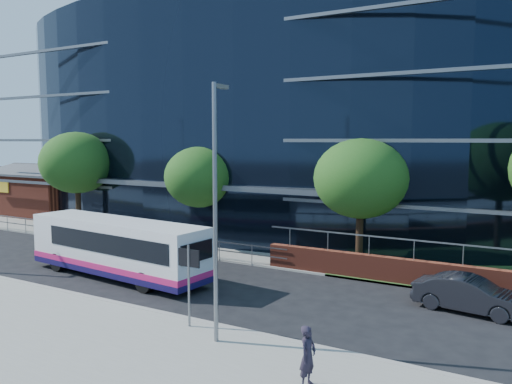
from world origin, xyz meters
The scene contains 17 objects.
ground centered at (0.00, 0.00, 0.00)m, with size 200.00×200.00×0.00m, color black.
pavement_near centered at (0.00, -5.00, 0.07)m, with size 80.00×8.00×0.15m, color gray.
kerb centered at (0.00, -1.00, 0.08)m, with size 80.00×0.25×0.16m, color gray.
yellow_line_outer centered at (0.00, -0.80, 0.01)m, with size 80.00×0.08×0.01m, color gold.
yellow_line_inner centered at (0.00, -0.65, 0.01)m, with size 80.00×0.08×0.01m, color gold.
far_forecourt centered at (-6.00, 11.00, 0.05)m, with size 50.00×8.00×0.10m, color gray.
glass_office centered at (-4.00, 20.85, 8.00)m, with size 44.00×23.10×16.00m.
brick_pavilion centered at (-22.00, 13.50, 1.94)m, with size 8.60×6.66×4.40m.
guard_railings centered at (-8.00, 7.00, 0.82)m, with size 24.00×0.05×1.10m.
street_sign centered at (4.50, -1.59, 2.15)m, with size 0.85×0.09×2.80m.
tree_far_a centered at (-13.00, 9.00, 4.86)m, with size 4.95×4.95×6.98m.
tree_far_b centered at (-3.00, 9.50, 4.21)m, with size 4.29×4.29×6.05m.
tree_far_c centered at (7.00, 9.00, 4.54)m, with size 4.62×4.62×6.51m.
streetlight_east centered at (6.00, -2.17, 4.44)m, with size 0.15×0.77×8.00m.
city_bus centered at (-2.41, 2.08, 1.43)m, with size 10.15×3.18×2.70m.
parked_car centered at (12.55, 5.04, 0.67)m, with size 1.42×4.07×1.34m, color black.
pedestrian centered at (9.64, -3.42, 0.94)m, with size 0.58×0.38×1.59m, color black.
Camera 1 is at (14.49, -14.71, 6.44)m, focal length 35.00 mm.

